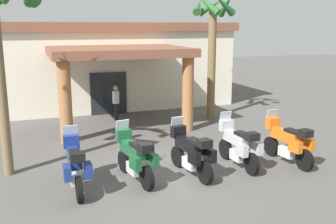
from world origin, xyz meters
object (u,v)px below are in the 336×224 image
at_px(motorcycle_silver, 239,145).
at_px(palm_tree_near_portico, 213,33).
at_px(motorcycle_blue, 75,166).
at_px(pedestrian, 116,100).
at_px(motorcycle_black, 191,152).
at_px(motorcycle_green, 135,157).
at_px(motel_building, 97,63).
at_px(motorcycle_orange, 288,142).

xyz_separation_m(motorcycle_silver, palm_tree_near_portico, (1.95, 6.35, 3.35)).
relative_size(motorcycle_blue, pedestrian, 1.34).
xyz_separation_m(motorcycle_black, motorcycle_silver, (1.67, 0.19, 0.00)).
xyz_separation_m(pedestrian, palm_tree_near_portico, (4.42, -0.91, 3.09)).
bearing_deg(motorcycle_silver, motorcycle_black, 93.41).
height_order(motorcycle_green, pedestrian, pedestrian).
bearing_deg(motorcycle_silver, palm_tree_near_portico, -20.21).
relative_size(motorcycle_blue, motorcycle_silver, 1.00).
bearing_deg(motorcycle_blue, motorcycle_black, -90.32).
distance_m(motorcycle_black, pedestrian, 7.49).
distance_m(motorcycle_blue, motorcycle_silver, 5.02).
relative_size(motel_building, motorcycle_silver, 6.58).
relative_size(motorcycle_blue, motorcycle_orange, 1.00).
distance_m(motorcycle_blue, palm_tree_near_portico, 10.15).
relative_size(motorcycle_green, pedestrian, 1.33).
bearing_deg(pedestrian, motorcycle_black, -67.54).
height_order(motorcycle_green, motorcycle_black, same).
bearing_deg(palm_tree_near_portico, motorcycle_orange, -92.44).
height_order(motorcycle_green, motorcycle_silver, same).
relative_size(motel_building, motorcycle_black, 6.62).
xyz_separation_m(motorcycle_black, motorcycle_orange, (3.34, -0.01, 0.00)).
xyz_separation_m(motorcycle_silver, motorcycle_orange, (1.67, -0.20, 0.00)).
bearing_deg(motorcycle_green, motorcycle_silver, -99.85).
bearing_deg(motorcycle_black, motorcycle_silver, -92.86).
bearing_deg(motorcycle_black, motorcycle_blue, 81.52).
xyz_separation_m(motorcycle_blue, pedestrian, (2.54, 7.50, 0.25)).
bearing_deg(palm_tree_near_portico, motorcycle_blue, -136.57).
bearing_deg(motorcycle_green, palm_tree_near_portico, -50.73).
height_order(pedestrian, palm_tree_near_portico, palm_tree_near_portico).
distance_m(motorcycle_blue, motorcycle_green, 1.68).
bearing_deg(motel_building, motorcycle_green, -95.06).
distance_m(motorcycle_black, motorcycle_silver, 1.68).
xyz_separation_m(motel_building, motorcycle_blue, (-2.37, -11.93, -1.60)).
height_order(motorcycle_silver, motorcycle_orange, same).
height_order(motel_building, motorcycle_black, motel_building).
bearing_deg(motorcycle_orange, motel_building, 13.54).
distance_m(motorcycle_green, motorcycle_orange, 5.01).
relative_size(motorcycle_black, pedestrian, 1.33).
distance_m(motorcycle_silver, pedestrian, 7.67).
height_order(motorcycle_green, palm_tree_near_portico, palm_tree_near_portico).
bearing_deg(motorcycle_silver, pedestrian, 15.69).
xyz_separation_m(motorcycle_blue, motorcycle_black, (3.34, 0.05, 0.00)).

